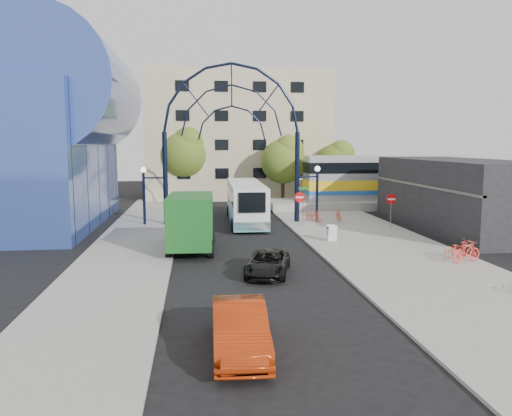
{
  "coord_description": "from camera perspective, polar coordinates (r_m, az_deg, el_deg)",
  "views": [
    {
      "loc": [
        -2.7,
        -23.69,
        6.15
      ],
      "look_at": [
        0.86,
        6.0,
        2.26
      ],
      "focal_mm": 35.0,
      "sensor_mm": 36.0,
      "label": 1
    }
  ],
  "objects": [
    {
      "name": "bike_near_b",
      "position": [
        39.37,
        9.43,
        -0.74
      ],
      "size": [
        0.66,
        1.78,
        1.04
      ],
      "primitive_type": "imported",
      "rotation": [
        0.0,
        0.0,
        -0.1
      ],
      "color": "#EC5C2F",
      "rests_on": "sidewalk_east"
    },
    {
      "name": "apartment_block",
      "position": [
        58.86,
        -2.27,
        8.23
      ],
      "size": [
        20.0,
        12.1,
        14.0
      ],
      "color": "tan",
      "rests_on": "ground"
    },
    {
      "name": "train_platform",
      "position": [
        51.34,
        19.46,
        0.55
      ],
      "size": [
        32.0,
        5.0,
        0.8
      ],
      "primitive_type": "cube",
      "color": "gray",
      "rests_on": "ground"
    },
    {
      "name": "train_car",
      "position": [
        51.12,
        19.58,
        3.33
      ],
      "size": [
        25.1,
        3.05,
        4.2
      ],
      "color": "#B7B7BC",
      "rests_on": "train_platform"
    },
    {
      "name": "sandwich_board",
      "position": [
        31.28,
        8.67,
        -2.64
      ],
      "size": [
        0.55,
        0.61,
        0.99
      ],
      "color": "white",
      "rests_on": "sidewalk_east"
    },
    {
      "name": "do_not_enter_sign",
      "position": [
        36.61,
        15.19,
        0.6
      ],
      "size": [
        0.76,
        0.07,
        2.48
      ],
      "color": "slate",
      "rests_on": "sidewalk_east"
    },
    {
      "name": "gateway_arch",
      "position": [
        37.86,
        -2.78,
        11.04
      ],
      "size": [
        13.64,
        0.44,
        12.1
      ],
      "color": "black",
      "rests_on": "ground"
    },
    {
      "name": "sidewalk_east",
      "position": [
        30.3,
        14.04,
        -4.41
      ],
      "size": [
        8.0,
        56.0,
        0.12
      ],
      "primitive_type": "cube",
      "color": "gray",
      "rests_on": "ground"
    },
    {
      "name": "bike_near_a",
      "position": [
        39.15,
        6.58,
        -0.8
      ],
      "size": [
        1.38,
        1.9,
        0.95
      ],
      "primitive_type": "imported",
      "rotation": [
        0.0,
        0.0,
        0.47
      ],
      "color": "#F05130",
      "rests_on": "sidewalk_east"
    },
    {
      "name": "transit_hall",
      "position": [
        40.7,
        -25.1,
        7.49
      ],
      "size": [
        16.5,
        18.0,
        14.5
      ],
      "color": "#334C9D",
      "rests_on": "ground"
    },
    {
      "name": "bike_far_a",
      "position": [
        28.78,
        22.13,
        -4.3
      ],
      "size": [
        1.84,
        0.89,
        0.93
      ],
      "primitive_type": "imported",
      "rotation": [
        0.0,
        0.0,
        1.73
      ],
      "color": "#F95131",
      "rests_on": "sidewalk_east"
    },
    {
      "name": "red_sedan",
      "position": [
        15.11,
        -1.89,
        -13.57
      ],
      "size": [
        1.67,
        4.53,
        1.48
      ],
      "primitive_type": "imported",
      "rotation": [
        0.0,
        0.0,
        -0.02
      ],
      "color": "#972709",
      "rests_on": "ground"
    },
    {
      "name": "plaza_west",
      "position": [
        30.55,
        -13.88,
        -4.31
      ],
      "size": [
        5.0,
        50.0,
        0.12
      ],
      "primitive_type": "cube",
      "color": "gray",
      "rests_on": "ground"
    },
    {
      "name": "commercial_block_east",
      "position": [
        38.7,
        22.1,
        1.45
      ],
      "size": [
        6.0,
        16.0,
        5.0
      ],
      "primitive_type": "cube",
      "color": "black",
      "rests_on": "ground"
    },
    {
      "name": "green_truck",
      "position": [
        28.97,
        -7.36,
        -1.59
      ],
      "size": [
        2.78,
        6.64,
        3.3
      ],
      "rotation": [
        0.0,
        0.0,
        -0.05
      ],
      "color": "black",
      "rests_on": "ground"
    },
    {
      "name": "stop_sign",
      "position": [
        36.7,
        5.0,
        0.87
      ],
      "size": [
        0.8,
        0.07,
        2.5
      ],
      "color": "slate",
      "rests_on": "sidewalk_east"
    },
    {
      "name": "ground",
      "position": [
        24.62,
        -0.33,
        -7.06
      ],
      "size": [
        120.0,
        120.0,
        0.0
      ],
      "primitive_type": "plane",
      "color": "black",
      "rests_on": "ground"
    },
    {
      "name": "black_suv",
      "position": [
        23.59,
        1.37,
        -6.3
      ],
      "size": [
        2.84,
        4.39,
        1.12
      ],
      "primitive_type": "imported",
      "rotation": [
        0.0,
        0.0,
        -0.26
      ],
      "color": "black",
      "rests_on": "ground"
    },
    {
      "name": "street_name_sign",
      "position": [
        37.36,
        5.42,
        1.2
      ],
      "size": [
        0.7,
        0.7,
        2.8
      ],
      "color": "slate",
      "rests_on": "sidewalk_east"
    },
    {
      "name": "city_bus",
      "position": [
        38.96,
        -1.17,
        0.72
      ],
      "size": [
        2.88,
        11.34,
        3.09
      ],
      "rotation": [
        0.0,
        0.0,
        -0.02
      ],
      "color": "white",
      "rests_on": "ground"
    },
    {
      "name": "bike_far_b",
      "position": [
        27.7,
        22.93,
        -4.61
      ],
      "size": [
        1.88,
        1.01,
        1.08
      ],
      "primitive_type": "imported",
      "rotation": [
        0.0,
        0.0,
        1.86
      ],
      "color": "#F43830",
      "rests_on": "sidewalk_east"
    },
    {
      "name": "tree_north_a",
      "position": [
        50.42,
        3.26,
        5.64
      ],
      "size": [
        4.48,
        4.48,
        7.0
      ],
      "color": "#382314",
      "rests_on": "ground"
    },
    {
      "name": "tree_north_b",
      "position": [
        53.64,
        -8.14,
        6.39
      ],
      "size": [
        5.12,
        5.12,
        8.0
      ],
      "color": "#382314",
      "rests_on": "ground"
    },
    {
      "name": "tree_north_c",
      "position": [
        53.73,
        9.22,
        5.31
      ],
      "size": [
        4.16,
        4.16,
        6.5
      ],
      "color": "#382314",
      "rests_on": "ground"
    }
  ]
}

